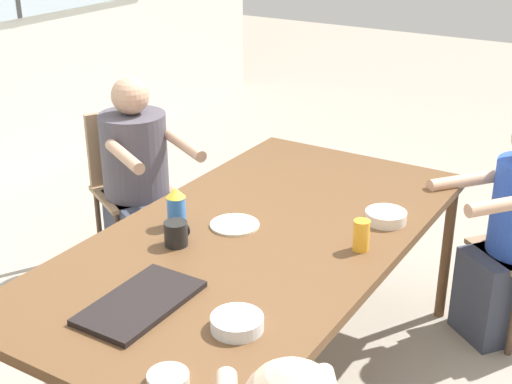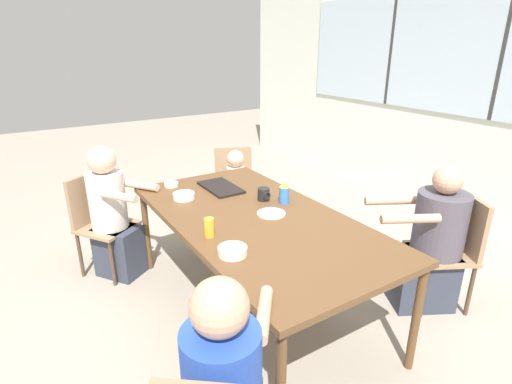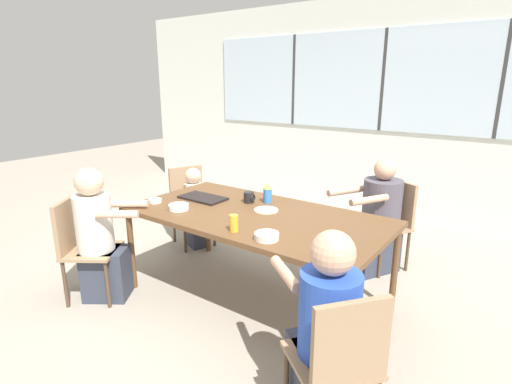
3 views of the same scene
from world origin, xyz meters
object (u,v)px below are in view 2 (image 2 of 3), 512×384
object	(u,v)px
chair_for_man_teal_shirt	(454,242)
bowl_cereal	(171,184)
sippy_cup	(284,192)
bowl_fruit	(233,251)
coffee_mug	(264,194)
chair_for_toddler	(234,182)
person_man_teal_shirt	(431,246)
person_man_blue_shirt	(113,218)
juice_glass	(209,228)
chair_for_man_blue_shirt	(97,216)
person_toddler	(236,194)
bowl_white_shallow	(184,196)

from	to	relation	value
chair_for_man_teal_shirt	bowl_cereal	distance (m)	2.22
sippy_cup	bowl_fruit	size ratio (longest dim) A/B	1.00
coffee_mug	sippy_cup	xyz separation A→B (m)	(0.13, 0.10, 0.04)
chair_for_toddler	person_man_teal_shirt	size ratio (longest dim) A/B	0.78
person_man_blue_shirt	juice_glass	distance (m)	1.23
person_man_teal_shirt	bowl_fruit	size ratio (longest dim) A/B	6.55
person_man_blue_shirt	coffee_mug	world-z (taller)	person_man_blue_shirt
chair_for_man_blue_shirt	chair_for_man_teal_shirt	size ratio (longest dim) A/B	1.00
chair_for_man_teal_shirt	juice_glass	world-z (taller)	juice_glass
person_toddler	bowl_white_shallow	world-z (taller)	person_toddler
sippy_cup	bowl_fruit	xyz separation A→B (m)	(0.47, -0.69, -0.06)
chair_for_man_blue_shirt	sippy_cup	bearing A→B (deg)	101.39
chair_for_toddler	person_toddler	bearing A→B (deg)	90.00
person_man_blue_shirt	coffee_mug	size ratio (longest dim) A/B	11.66
person_man_blue_shirt	bowl_cereal	xyz separation A→B (m)	(0.16, 0.46, 0.25)
coffee_mug	bowl_white_shallow	world-z (taller)	coffee_mug
chair_for_man_blue_shirt	chair_for_toddler	xyz separation A→B (m)	(-0.14, 1.39, 0.00)
chair_for_man_blue_shirt	person_man_blue_shirt	world-z (taller)	person_man_blue_shirt
person_man_blue_shirt	bowl_cereal	distance (m)	0.55
chair_for_man_teal_shirt	bowl_fruit	xyz separation A→B (m)	(-0.32, -1.65, 0.27)
chair_for_man_teal_shirt	bowl_white_shallow	distance (m)	2.02
chair_for_man_teal_shirt	person_man_teal_shirt	world-z (taller)	person_man_teal_shirt
chair_for_man_blue_shirt	juice_glass	world-z (taller)	juice_glass
person_toddler	chair_for_toddler	bearing A→B (deg)	-90.00
person_man_blue_shirt	bowl_cereal	size ratio (longest dim) A/B	9.62
chair_for_man_teal_shirt	bowl_fruit	bearing A→B (deg)	107.53
chair_for_man_teal_shirt	person_toddler	world-z (taller)	person_toddler
bowl_white_shallow	bowl_fruit	size ratio (longest dim) A/B	0.99
chair_for_man_teal_shirt	person_toddler	xyz separation A→B (m)	(-1.87, -0.76, -0.08)
coffee_mug	bowl_white_shallow	size ratio (longest dim) A/B	0.58
person_man_teal_shirt	coffee_mug	bearing A→B (deg)	75.87
chair_for_man_teal_shirt	chair_for_toddler	distance (m)	2.13
bowl_white_shallow	bowl_cereal	xyz separation A→B (m)	(-0.31, 0.02, -0.01)
chair_for_man_teal_shirt	bowl_cereal	world-z (taller)	chair_for_man_teal_shirt
coffee_mug	juice_glass	bearing A→B (deg)	-61.95
chair_for_toddler	person_man_blue_shirt	bearing A→B (deg)	35.17
bowl_cereal	juice_glass	bearing A→B (deg)	-7.57
juice_glass	coffee_mug	bearing A→B (deg)	118.05
chair_for_man_blue_shirt	chair_for_toddler	bearing A→B (deg)	151.02
bowl_white_shallow	bowl_cereal	bearing A→B (deg)	176.47
person_toddler	sippy_cup	distance (m)	1.18
bowl_white_shallow	bowl_fruit	world-z (taller)	bowl_fruit
chair_for_man_blue_shirt	chair_for_toddler	distance (m)	1.40
sippy_cup	person_man_blue_shirt	bearing A→B (deg)	-132.57
chair_for_man_blue_shirt	juice_glass	distance (m)	1.39
person_man_teal_shirt	bowl_fruit	bearing A→B (deg)	109.48
chair_for_man_teal_shirt	sippy_cup	bearing A→B (deg)	79.14
sippy_cup	coffee_mug	bearing A→B (deg)	-142.96
person_man_teal_shirt	chair_for_toddler	bearing A→B (deg)	44.28
bowl_white_shallow	bowl_cereal	distance (m)	0.32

